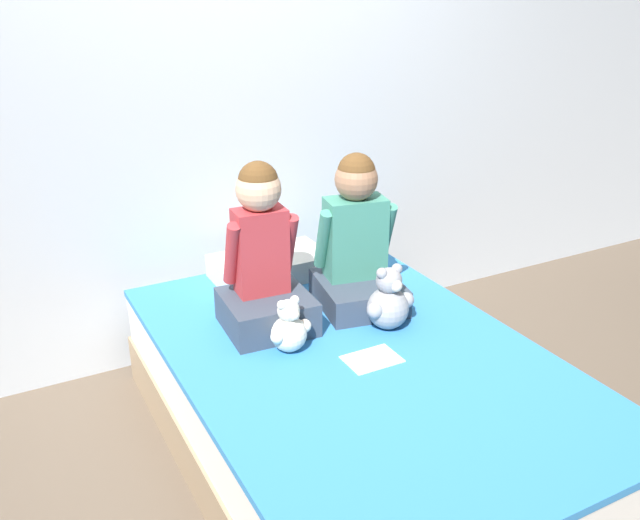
# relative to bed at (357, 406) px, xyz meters

# --- Properties ---
(ground_plane) EXTENTS (14.00, 14.00, 0.00)m
(ground_plane) POSITION_rel_bed_xyz_m (0.00, 0.00, -0.24)
(ground_plane) COLOR brown
(wall_behind_bed) EXTENTS (8.00, 0.06, 2.50)m
(wall_behind_bed) POSITION_rel_bed_xyz_m (0.00, 1.17, 1.01)
(wall_behind_bed) COLOR silver
(wall_behind_bed) RESTS_ON ground_plane
(bed) EXTENTS (1.36, 2.04, 0.48)m
(bed) POSITION_rel_bed_xyz_m (0.00, 0.00, 0.00)
(bed) COLOR #997F60
(bed) RESTS_ON ground_plane
(child_on_left) EXTENTS (0.37, 0.37, 0.70)m
(child_on_left) POSITION_rel_bed_xyz_m (-0.22, 0.39, 0.53)
(child_on_left) COLOR #384251
(child_on_left) RESTS_ON bed
(child_on_right) EXTENTS (0.41, 0.45, 0.68)m
(child_on_right) POSITION_rel_bed_xyz_m (0.23, 0.40, 0.52)
(child_on_right) COLOR #384251
(child_on_right) RESTS_ON bed
(teddy_bear_held_by_left_child) EXTENTS (0.19, 0.14, 0.23)m
(teddy_bear_held_by_left_child) POSITION_rel_bed_xyz_m (-0.22, 0.15, 0.34)
(teddy_bear_held_by_left_child) COLOR silver
(teddy_bear_held_by_left_child) RESTS_ON bed
(teddy_bear_held_by_right_child) EXTENTS (0.23, 0.18, 0.28)m
(teddy_bear_held_by_right_child) POSITION_rel_bed_xyz_m (0.22, 0.13, 0.36)
(teddy_bear_held_by_right_child) COLOR #939399
(teddy_bear_held_by_right_child) RESTS_ON bed
(pillow_at_headboard) EXTENTS (0.55, 0.32, 0.11)m
(pillow_at_headboard) POSITION_rel_bed_xyz_m (0.00, 0.83, 0.30)
(pillow_at_headboard) COLOR silver
(pillow_at_headboard) RESTS_ON bed
(sign_card) EXTENTS (0.21, 0.15, 0.00)m
(sign_card) POSITION_rel_bed_xyz_m (0.03, -0.06, 0.25)
(sign_card) COLOR white
(sign_card) RESTS_ON bed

